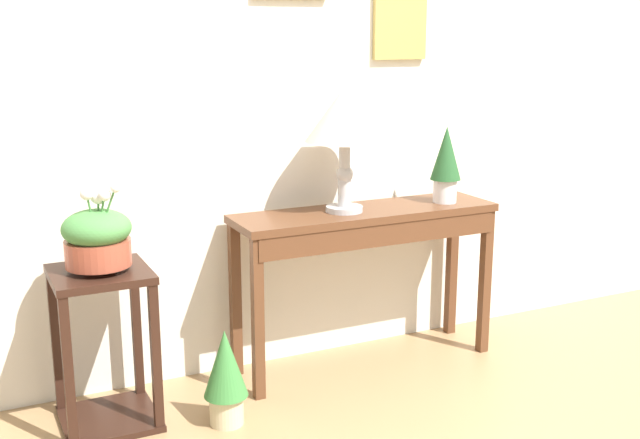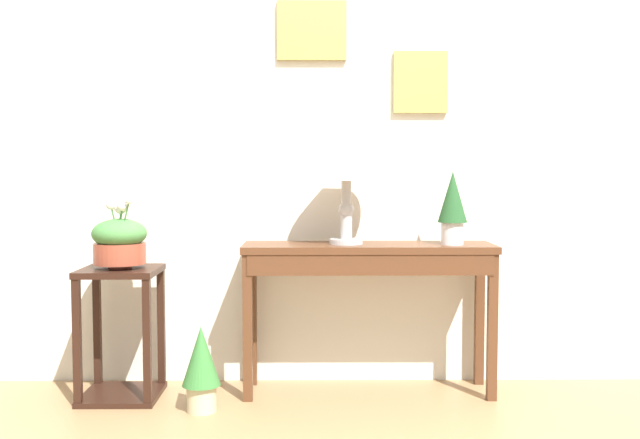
% 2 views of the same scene
% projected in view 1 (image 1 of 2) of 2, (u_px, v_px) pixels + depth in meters
% --- Properties ---
extents(back_wall_with_art, '(9.00, 0.13, 2.80)m').
position_uv_depth(back_wall_with_art, '(367.00, 62.00, 3.70)').
color(back_wall_with_art, silver).
rests_on(back_wall_with_art, ground).
extents(console_table, '(1.24, 0.34, 0.75)m').
position_uv_depth(console_table, '(368.00, 235.00, 3.57)').
color(console_table, '#56331E').
rests_on(console_table, ground).
extents(table_lamp, '(0.35, 0.35, 0.56)m').
position_uv_depth(table_lamp, '(345.00, 118.00, 3.42)').
color(table_lamp, '#B7B7BC').
rests_on(table_lamp, console_table).
extents(potted_plant_on_console, '(0.14, 0.14, 0.36)m').
position_uv_depth(potted_plant_on_console, '(446.00, 161.00, 3.66)').
color(potted_plant_on_console, silver).
rests_on(potted_plant_on_console, console_table).
extents(pedestal_stand_left, '(0.37, 0.37, 0.64)m').
position_uv_depth(pedestal_stand_left, '(105.00, 348.00, 3.08)').
color(pedestal_stand_left, black).
rests_on(pedestal_stand_left, ground).
extents(planter_bowl_wide, '(0.26, 0.26, 0.35)m').
position_uv_depth(planter_bowl_wide, '(97.00, 237.00, 2.98)').
color(planter_bowl_wide, '#9E4733').
rests_on(planter_bowl_wide, pedestal_stand_left).
extents(potted_plant_floor, '(0.18, 0.18, 0.40)m').
position_uv_depth(potted_plant_floor, '(226.00, 373.00, 3.09)').
color(potted_plant_floor, beige).
rests_on(potted_plant_floor, ground).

